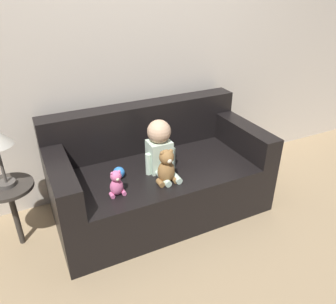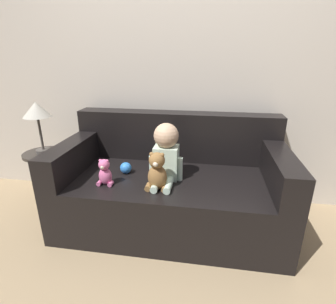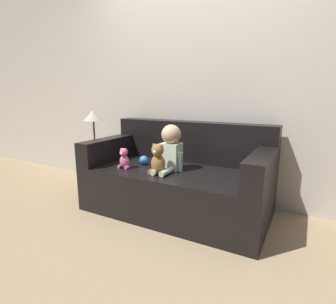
{
  "view_description": "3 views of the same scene",
  "coord_description": "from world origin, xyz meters",
  "px_view_note": "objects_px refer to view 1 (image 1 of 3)",
  "views": [
    {
      "loc": [
        -0.93,
        -2.06,
        1.77
      ],
      "look_at": [
        0.08,
        0.01,
        0.53
      ],
      "focal_mm": 35.0,
      "sensor_mm": 36.0,
      "label": 1
    },
    {
      "loc": [
        0.27,
        -1.79,
        1.29
      ],
      "look_at": [
        -0.0,
        -0.11,
        0.66
      ],
      "focal_mm": 28.0,
      "sensor_mm": 36.0,
      "label": 2
    },
    {
      "loc": [
        1.08,
        -2.12,
        1.1
      ],
      "look_at": [
        -0.07,
        -0.04,
        0.59
      ],
      "focal_mm": 28.0,
      "sensor_mm": 36.0,
      "label": 3
    }
  ],
  "objects_px": {
    "person_baby": "(160,147)",
    "teddy_bear_brown": "(166,167)",
    "side_table": "(0,161)",
    "couch": "(157,175)",
    "plush_toy_side": "(116,184)",
    "toy_ball": "(119,173)"
  },
  "relations": [
    {
      "from": "person_baby",
      "to": "teddy_bear_brown",
      "type": "height_order",
      "value": "person_baby"
    },
    {
      "from": "teddy_bear_brown",
      "to": "side_table",
      "type": "relative_size",
      "value": 0.29
    },
    {
      "from": "couch",
      "to": "person_baby",
      "type": "xyz_separation_m",
      "value": [
        -0.03,
        -0.12,
        0.32
      ]
    },
    {
      "from": "teddy_bear_brown",
      "to": "plush_toy_side",
      "type": "bearing_deg",
      "value": 178.66
    },
    {
      "from": "teddy_bear_brown",
      "to": "side_table",
      "type": "xyz_separation_m",
      "value": [
        -1.05,
        0.32,
        0.15
      ]
    },
    {
      "from": "couch",
      "to": "teddy_bear_brown",
      "type": "xyz_separation_m",
      "value": [
        -0.06,
        -0.29,
        0.25
      ]
    },
    {
      "from": "person_baby",
      "to": "side_table",
      "type": "distance_m",
      "value": 1.09
    },
    {
      "from": "teddy_bear_brown",
      "to": "side_table",
      "type": "height_order",
      "value": "side_table"
    },
    {
      "from": "person_baby",
      "to": "plush_toy_side",
      "type": "relative_size",
      "value": 2.16
    },
    {
      "from": "plush_toy_side",
      "to": "side_table",
      "type": "height_order",
      "value": "side_table"
    },
    {
      "from": "plush_toy_side",
      "to": "teddy_bear_brown",
      "type": "bearing_deg",
      "value": -1.34
    },
    {
      "from": "person_baby",
      "to": "teddy_bear_brown",
      "type": "bearing_deg",
      "value": -99.79
    },
    {
      "from": "couch",
      "to": "plush_toy_side",
      "type": "relative_size",
      "value": 8.81
    },
    {
      "from": "couch",
      "to": "plush_toy_side",
      "type": "distance_m",
      "value": 0.56
    },
    {
      "from": "side_table",
      "to": "couch",
      "type": "bearing_deg",
      "value": -1.82
    },
    {
      "from": "person_baby",
      "to": "toy_ball",
      "type": "distance_m",
      "value": 0.36
    },
    {
      "from": "teddy_bear_brown",
      "to": "couch",
      "type": "bearing_deg",
      "value": 78.9
    },
    {
      "from": "person_baby",
      "to": "plush_toy_side",
      "type": "xyz_separation_m",
      "value": [
        -0.4,
        -0.17,
        -0.11
      ]
    },
    {
      "from": "person_baby",
      "to": "toy_ball",
      "type": "relative_size",
      "value": 4.75
    },
    {
      "from": "plush_toy_side",
      "to": "toy_ball",
      "type": "bearing_deg",
      "value": 68.05
    },
    {
      "from": "teddy_bear_brown",
      "to": "plush_toy_side",
      "type": "xyz_separation_m",
      "value": [
        -0.37,
        0.01,
        -0.04
      ]
    },
    {
      "from": "person_baby",
      "to": "plush_toy_side",
      "type": "bearing_deg",
      "value": -157.77
    }
  ]
}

